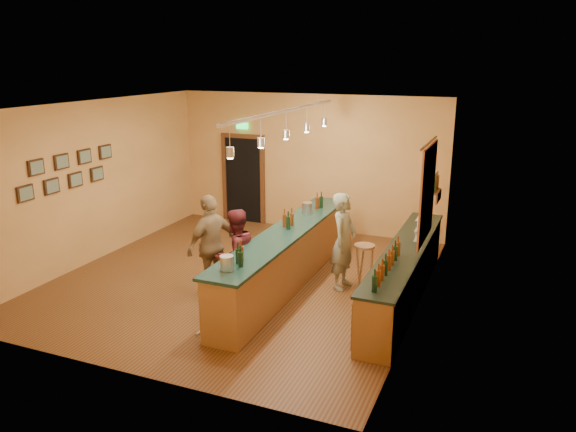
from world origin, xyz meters
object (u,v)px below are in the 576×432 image
at_px(customer_b, 211,245).
at_px(back_counter, 404,273).
at_px(bar_stool, 364,252).
at_px(bartender, 344,241).
at_px(tasting_bar, 286,254).
at_px(customer_a, 236,256).

bearing_deg(customer_b, back_counter, 124.36).
bearing_deg(bar_stool, back_counter, -26.24).
height_order(customer_b, bar_stool, customer_b).
distance_m(back_counter, bartender, 1.20).
bearing_deg(tasting_bar, customer_a, -121.88).
relative_size(customer_a, bar_stool, 2.09).
bearing_deg(customer_a, back_counter, 136.39).
bearing_deg(bartender, bar_stool, -48.05).
height_order(customer_a, bar_stool, customer_a).
height_order(tasting_bar, customer_b, customer_b).
bearing_deg(back_counter, tasting_bar, -175.04).
xyz_separation_m(bartender, customer_a, (-1.51, -1.21, -0.07)).
bearing_deg(bar_stool, customer_a, -141.52).
bearing_deg(bartender, customer_a, 133.30).
bearing_deg(back_counter, bartender, 172.34).
bearing_deg(customer_b, bar_stool, 137.36).
xyz_separation_m(back_counter, customer_b, (-3.16, -0.96, 0.40)).
relative_size(tasting_bar, bar_stool, 6.66).
relative_size(back_counter, tasting_bar, 0.89).
bearing_deg(bar_stool, customer_b, -150.15).
distance_m(bartender, bar_stool, 0.47).
bearing_deg(bartender, customer_b, 123.12).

